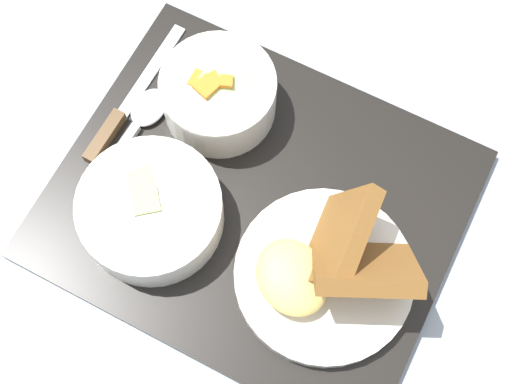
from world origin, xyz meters
The scene contains 7 objects.
ground_plane centered at (0.00, 0.00, 0.00)m, with size 4.00×4.00×0.00m, color #99A3AD.
serving_tray centered at (0.00, 0.00, 0.01)m, with size 0.42×0.35×0.01m.
bowl_salad centered at (-0.08, 0.08, 0.04)m, with size 0.12×0.12×0.06m.
bowl_soup centered at (-0.09, -0.06, 0.04)m, with size 0.14×0.14×0.05m.
plate_main centered at (0.09, -0.04, 0.04)m, with size 0.18×0.17×0.09m.
knife centered at (-0.17, 0.03, 0.02)m, with size 0.03×0.19×0.01m.
spoon centered at (-0.15, 0.03, 0.02)m, with size 0.04×0.15×0.01m.
Camera 1 is at (0.10, -0.22, 0.69)m, focal length 50.00 mm.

